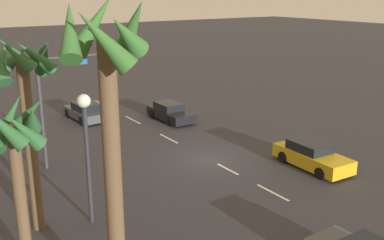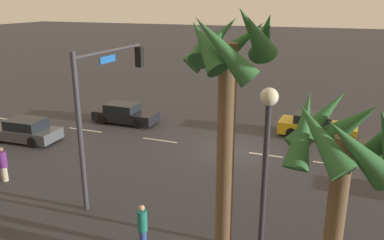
% 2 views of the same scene
% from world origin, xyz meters
% --- Properties ---
extents(ground_plane, '(220.00, 220.00, 0.00)m').
position_xyz_m(ground_plane, '(0.00, 0.00, 0.00)').
color(ground_plane, '#333338').
extents(lane_stripe_2, '(2.19, 0.14, 0.01)m').
position_xyz_m(lane_stripe_2, '(-5.37, 0.00, 0.01)').
color(lane_stripe_2, silver).
rests_on(lane_stripe_2, ground_plane).
extents(lane_stripe_3, '(1.84, 0.14, 0.01)m').
position_xyz_m(lane_stripe_3, '(-1.80, 0.00, 0.01)').
color(lane_stripe_3, silver).
rests_on(lane_stripe_3, ground_plane).
extents(lane_stripe_4, '(2.27, 0.14, 0.01)m').
position_xyz_m(lane_stripe_4, '(4.60, 0.00, 0.01)').
color(lane_stripe_4, silver).
rests_on(lane_stripe_4, ground_plane).
extents(lane_stripe_5, '(2.51, 0.14, 0.01)m').
position_xyz_m(lane_stripe_5, '(9.98, 0.00, 0.01)').
color(lane_stripe_5, silver).
rests_on(lane_stripe_5, ground_plane).
extents(lane_stripe_6, '(2.55, 0.14, 0.01)m').
position_xyz_m(lane_stripe_6, '(16.25, 0.00, 0.01)').
color(lane_stripe_6, silver).
rests_on(lane_stripe_6, ground_plane).
extents(car_0, '(4.44, 2.10, 1.35)m').
position_xyz_m(car_0, '(12.13, 2.93, 0.62)').
color(car_0, '#474C51').
rests_on(car_0, ground_plane).
extents(car_1, '(4.39, 1.91, 1.32)m').
position_xyz_m(car_1, '(8.37, -2.38, 0.61)').
color(car_1, black).
rests_on(car_1, ground_plane).
extents(car_2, '(4.63, 2.09, 1.43)m').
position_xyz_m(car_2, '(-4.10, -4.13, 0.66)').
color(car_2, gold).
rests_on(car_2, ground_plane).
extents(traffic_signal, '(0.32, 5.23, 6.32)m').
position_xyz_m(traffic_signal, '(3.85, 6.59, 4.29)').
color(traffic_signal, '#38383D').
rests_on(traffic_signal, ground_plane).
extents(streetlamp, '(0.56, 0.56, 5.59)m').
position_xyz_m(streetlamp, '(-3.24, 8.45, 3.97)').
color(streetlamp, '#2D2D33').
rests_on(streetlamp, ground_plane).
extents(pedestrian_0, '(0.47, 0.47, 1.63)m').
position_xyz_m(pedestrian_0, '(0.49, 9.78, 0.86)').
color(pedestrian_0, '#2D478C').
rests_on(pedestrian_0, ground_plane).
extents(pedestrian_1, '(0.53, 0.53, 1.67)m').
position_xyz_m(pedestrian_1, '(9.58, 8.80, 0.87)').
color(pedestrian_1, '#BF3833').
rests_on(pedestrian_1, ground_plane).
extents(pedestrian_2, '(0.40, 0.40, 1.67)m').
position_xyz_m(pedestrian_2, '(8.93, 7.55, 0.87)').
color(pedestrian_2, '#B2A58C').
rests_on(pedestrian_2, ground_plane).
extents(palm_tree_0, '(2.73, 2.72, 6.42)m').
position_xyz_m(palm_tree_0, '(-5.35, 11.66, 4.89)').
color(palm_tree_0, brown).
rests_on(palm_tree_0, ground_plane).
extents(palm_tree_1, '(2.79, 2.77, 8.11)m').
position_xyz_m(palm_tree_1, '(-2.53, 10.47, 6.00)').
color(palm_tree_1, brown).
rests_on(palm_tree_1, ground_plane).
extents(palm_tree_3, '(2.54, 2.46, 9.52)m').
position_xyz_m(palm_tree_3, '(-9.47, 10.01, 6.65)').
color(palm_tree_3, brown).
rests_on(palm_tree_3, ground_plane).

